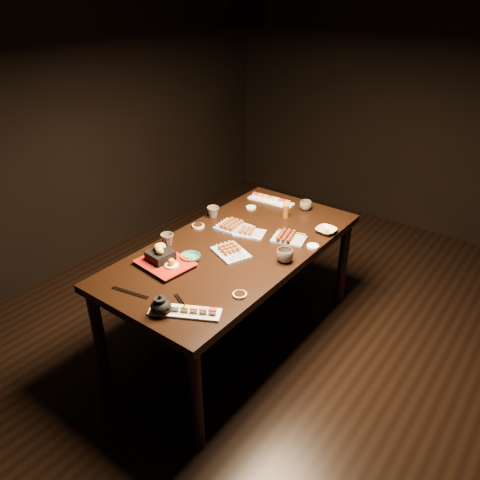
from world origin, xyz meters
name	(u,v)px	position (x,y,z in m)	size (l,w,h in m)	color
ground	(263,351)	(0.00, 0.00, 0.00)	(5.00, 5.00, 0.00)	black
dining_table	(236,294)	(-0.25, 0.01, 0.38)	(0.90, 1.80, 0.75)	black
sushi_platter_near	(185,309)	(-0.03, -0.70, 0.77)	(0.37, 0.10, 0.05)	white
sushi_platter_far	(271,199)	(-0.45, 0.73, 0.77)	(0.36, 0.10, 0.04)	white
yakitori_plate_center	(250,231)	(-0.27, 0.20, 0.78)	(0.20, 0.14, 0.05)	#828EB6
yakitori_plate_right	(231,250)	(-0.21, -0.08, 0.78)	(0.24, 0.17, 0.06)	#828EB6
yakitori_plate_left	(234,225)	(-0.39, 0.19, 0.78)	(0.24, 0.17, 0.06)	#828EB6
tsukune_plate	(289,236)	(-0.01, 0.29, 0.78)	(0.21, 0.15, 0.05)	#828EB6
edamame_bowl_green	(191,258)	(-0.35, -0.30, 0.77)	(0.12, 0.12, 0.04)	teal
edamame_bowl_cream	(326,231)	(0.13, 0.52, 0.77)	(0.13, 0.13, 0.03)	beige
tempura_tray	(165,257)	(-0.43, -0.43, 0.81)	(0.31, 0.25, 0.12)	black
teacup_near_left	(167,239)	(-0.60, -0.24, 0.79)	(0.08, 0.08, 0.08)	brown
teacup_mid_right	(285,255)	(0.11, 0.04, 0.79)	(0.10, 0.10, 0.08)	brown
teacup_far_left	(213,212)	(-0.63, 0.25, 0.79)	(0.09, 0.09, 0.08)	brown
teacup_far_right	(306,206)	(-0.16, 0.76, 0.78)	(0.09, 0.09, 0.07)	brown
teapot	(161,304)	(-0.12, -0.77, 0.80)	(0.13, 0.13, 0.11)	black
condiment_bottle	(286,209)	(-0.21, 0.56, 0.81)	(0.04, 0.04, 0.13)	#65370D
sauce_dish_west	(198,226)	(-0.61, 0.07, 0.76)	(0.08, 0.08, 0.01)	white
sauce_dish_east	(313,246)	(0.16, 0.30, 0.76)	(0.08, 0.08, 0.01)	white
sauce_dish_se	(240,295)	(0.11, -0.41, 0.76)	(0.08, 0.08, 0.01)	white
sauce_dish_nw	(251,207)	(-0.50, 0.54, 0.76)	(0.07, 0.07, 0.01)	white
chopsticks_near	(130,292)	(-0.38, -0.75, 0.75)	(0.24, 0.02, 0.01)	black
chopsticks_se	(185,306)	(-0.06, -0.66, 0.75)	(0.24, 0.02, 0.01)	black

